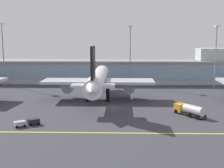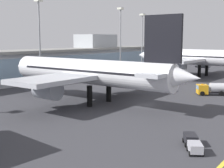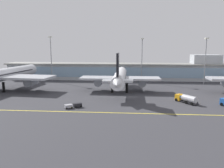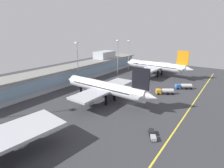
{
  "view_description": "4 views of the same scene",
  "coord_description": "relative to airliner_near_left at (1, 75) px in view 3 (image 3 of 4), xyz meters",
  "views": [
    {
      "loc": [
        2.44,
        -81.09,
        19.71
      ],
      "look_at": [
        -0.17,
        11.46,
        5.12
      ],
      "focal_mm": 47.06,
      "sensor_mm": 36.0,
      "label": 1
    },
    {
      "loc": [
        -54.03,
        -31.4,
        13.48
      ],
      "look_at": [
        -1.8,
        7.29,
        3.97
      ],
      "focal_mm": 49.8,
      "sensor_mm": 36.0,
      "label": 2
    },
    {
      "loc": [
        -0.04,
        -87.36,
        19.98
      ],
      "look_at": [
        -7.44,
        2.98,
        4.7
      ],
      "focal_mm": 35.7,
      "sensor_mm": 36.0,
      "label": 3
    },
    {
      "loc": [
        -63.67,
        -34.54,
        31.36
      ],
      "look_at": [
        1.68,
        12.02,
        6.49
      ],
      "focal_mm": 28.33,
      "sensor_mm": 36.0,
      "label": 4
    }
  ],
  "objects": [
    {
      "name": "ground_plane",
      "position": [
        58.61,
        -8.74,
        -6.98
      ],
      "size": [
        208.9,
        208.9,
        0.0
      ],
      "primitive_type": "plane",
      "color": "#38383D"
    },
    {
      "name": "taxiway_centreline_stripe",
      "position": [
        58.61,
        -30.74,
        -6.97
      ],
      "size": [
        167.12,
        0.5,
        0.01
      ],
      "primitive_type": "cube",
      "color": "yellow",
      "rests_on": "ground"
    },
    {
      "name": "terminal_building",
      "position": [
        60.84,
        39.24,
        -1.57
      ],
      "size": [
        152.21,
        14.0,
        15.16
      ],
      "color": "#ADB2B7",
      "rests_on": "ground"
    },
    {
      "name": "airliner_near_left",
      "position": [
        0.0,
        0.0,
        0.0
      ],
      "size": [
        48.55,
        61.61,
        19.12
      ],
      "rotation": [
        0.0,
        0.0,
        1.47
      ],
      "color": "black",
      "rests_on": "ground"
    },
    {
      "name": "airliner_near_right",
      "position": [
        54.03,
        2.62,
        -0.53
      ],
      "size": [
        35.51,
        48.55,
        17.64
      ],
      "rotation": [
        0.0,
        0.0,
        1.57
      ],
      "color": "black",
      "rests_on": "ground"
    },
    {
      "name": "fuel_tanker_truck",
      "position": [
        78.69,
        -16.06,
        -5.47
      ],
      "size": [
        7.18,
        8.8,
        2.9
      ],
      "rotation": [
        0.0,
        0.0,
        2.18
      ],
      "color": "black",
      "rests_on": "ground"
    },
    {
      "name": "service_truck_far",
      "position": [
        40.07,
        -26.21,
        -6.19
      ],
      "size": [
        5.53,
        4.35,
        1.4
      ],
      "rotation": [
        0.0,
        0.0,
        0.57
      ],
      "color": "black",
      "rests_on": "ground"
    },
    {
      "name": "apron_light_mast_centre",
      "position": [
        98.02,
        25.25,
        8.97
      ],
      "size": [
        1.8,
        1.8,
        24.52
      ],
      "color": "gray",
      "rests_on": "ground"
    },
    {
      "name": "apron_light_mast_east",
      "position": [
        13.25,
        28.97,
        9.61
      ],
      "size": [
        1.8,
        1.8,
        25.67
      ],
      "color": "gray",
      "rests_on": "ground"
    },
    {
      "name": "apron_light_mast_far_east",
      "position": [
        65.09,
        30.83,
        9.05
      ],
      "size": [
        1.8,
        1.8,
        24.66
      ],
      "color": "gray",
      "rests_on": "ground"
    }
  ]
}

